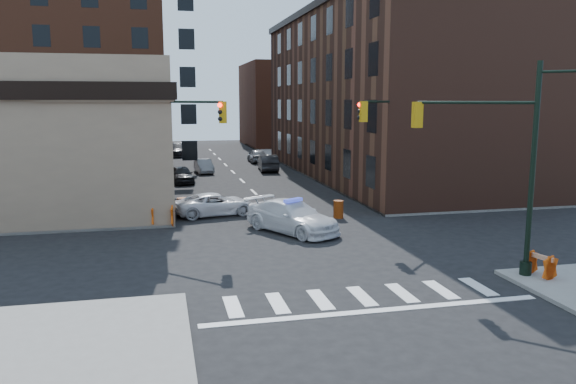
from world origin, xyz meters
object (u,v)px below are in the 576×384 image
pickup (216,204)px  barrel_bank (182,206)px  barrel_road (338,209)px  police_car (292,217)px  parked_car_wfar (204,166)px  barricade_se_a (540,265)px  barricade_nw_a (163,215)px  pedestrian_b (116,207)px  parked_car_wnear (182,175)px  parked_car_enear (268,163)px  pedestrian_a (124,209)px

pickup → barrel_bank: 2.04m
pickup → barrel_road: bearing=-119.5°
pickup → barrel_road: size_ratio=4.65×
police_car → parked_car_wfar: 24.95m
barricade_se_a → barricade_nw_a: bearing=33.9°
police_car → barricade_se_a: 12.18m
pickup → pedestrian_b: (-5.50, -1.64, 0.40)m
police_car → barricade_nw_a: (-6.46, 2.61, -0.15)m
parked_car_wnear → barrel_road: size_ratio=3.94×
police_car → pickup: size_ratio=1.17×
pickup → barricade_nw_a: bearing=119.8°
barrel_road → barrel_bank: size_ratio=1.01×
parked_car_enear → pedestrian_b: pedestrian_b is taller
barrel_road → parked_car_wfar: bearing=105.2°
parked_car_wnear → barricade_se_a: bearing=-73.0°
barrel_road → barricade_nw_a: barricade_nw_a is taller
barrel_road → barricade_se_a: barrel_road is taller
parked_car_wnear → parked_car_enear: bearing=30.3°
pickup → barrel_bank: (-1.94, 0.60, -0.15)m
pickup → barricade_nw_a: (-3.06, -2.56, -0.01)m
barrel_bank → pedestrian_a: bearing=-137.8°
parked_car_enear → pickup: bearing=75.4°
pedestrian_b → barricade_se_a: size_ratio=1.60×
police_car → parked_car_wnear: bearing=73.6°
parked_car_wnear → barricade_nw_a: parked_car_wnear is taller
parked_car_enear → pedestrian_a: (-12.05, -22.10, 0.27)m
barrel_bank → barricade_nw_a: 3.35m
barrel_bank → pickup: bearing=-17.1°
pickup → pedestrian_a: size_ratio=2.64×
parked_car_wnear → pedestrian_a: bearing=-109.1°
pickup → barricade_se_a: 18.36m
barrel_bank → barricade_se_a: bearing=-50.7°
parked_car_enear → pedestrian_a: pedestrian_a is taller
barricade_se_a → barrel_bank: bearing=25.0°
pickup → parked_car_enear: (6.96, 19.84, 0.12)m
pickup → pedestrian_b: bearing=96.5°
barrel_road → barricade_se_a: bearing=-72.5°
pedestrian_a → barrel_road: size_ratio=1.76×
pickup → pedestrian_a: 5.59m
barricade_nw_a → police_car: bearing=-12.1°
police_car → pedestrian_b: bearing=127.6°
pedestrian_a → pedestrian_b: bearing=158.8°
pedestrian_a → barrel_bank: pedestrian_a is taller
police_car → barricade_se_a: police_car is taller
police_car → parked_car_wnear: (-4.84, 18.82, -0.12)m
parked_car_wnear → pedestrian_b: bearing=-111.0°
pickup → barricade_se_a: pickup is taller
pedestrian_b → barrel_bank: (3.56, 2.24, -0.55)m
pedestrian_a → pedestrian_b: 0.74m
pickup → pedestrian_a: bearing=103.8°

